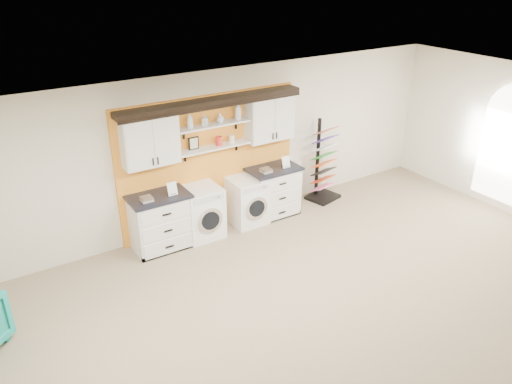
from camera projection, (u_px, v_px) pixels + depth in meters
floor at (360, 350)px, 6.27m from camera, size 10.00×10.00×0.00m
ceiling at (385, 140)px, 5.07m from camera, size 10.00×10.00×0.00m
wall_back at (209, 151)px, 8.72m from camera, size 10.00×0.00×10.00m
accent_panel at (210, 162)px, 8.78m from camera, size 3.40×0.07×2.40m
upper_cabinet_left at (149, 140)px, 7.81m from camera, size 0.90×0.35×0.84m
upper_cabinet_right at (269, 117)px, 8.90m from camera, size 0.90×0.35×0.84m
shelf_lower at (214, 147)px, 8.51m from camera, size 1.32×0.28×0.03m
shelf_upper at (213, 125)px, 8.34m from camera, size 1.32×0.28×0.03m
crown_molding at (212, 101)px, 8.18m from camera, size 3.30×0.41×0.13m
window_arched at (509, 141)px, 9.21m from camera, size 0.06×1.10×2.25m
picture_frame at (194, 143)px, 8.32m from camera, size 0.18×0.02×0.22m
canister_red at (219, 141)px, 8.52m from camera, size 0.11×0.11×0.16m
canister_cream at (232, 139)px, 8.64m from camera, size 0.10×0.10×0.14m
base_cabinet_left at (161, 222)px, 8.29m from camera, size 0.99×0.66×0.97m
base_cabinet_right at (273, 191)px, 9.39m from camera, size 0.97×0.66×0.95m
washer at (201, 212)px, 8.66m from camera, size 0.66×0.71×0.92m
dryer at (247, 200)px, 9.12m from camera, size 0.62×0.71×0.87m
sample_rack at (323, 174)px, 9.99m from camera, size 0.70×0.63×1.65m
soap_bottle_a at (190, 120)px, 8.07m from camera, size 0.13×0.13×0.26m
soap_bottle_b at (205, 120)px, 8.22m from camera, size 0.12×0.12×0.19m
soap_bottle_c at (220, 118)px, 8.36m from camera, size 0.15×0.15×0.17m
soap_bottle_d at (238, 111)px, 8.50m from camera, size 0.16×0.16×0.31m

